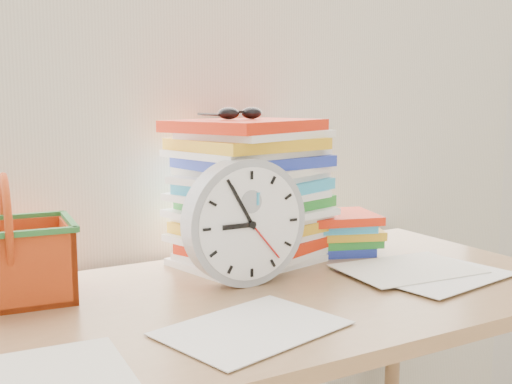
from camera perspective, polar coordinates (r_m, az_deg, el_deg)
curtain at (r=1.60m, az=-7.01°, el=13.95°), size 2.40×0.01×2.50m
desk at (r=1.34m, az=0.02°, el=-12.07°), size 1.40×0.70×0.75m
paper_stack at (r=1.52m, az=-0.32°, el=0.01°), size 0.43×0.38×0.34m
clock at (r=1.35m, az=-1.03°, el=-2.68°), size 0.27×0.05×0.27m
sunglasses at (r=1.51m, az=-1.41°, el=7.01°), size 0.14×0.12×0.03m
book_stack at (r=1.65m, az=6.90°, el=-3.60°), size 0.29×0.25×0.10m
basket at (r=1.33m, az=-21.26°, el=-3.91°), size 0.26×0.22×0.25m
scattered_papers at (r=1.31m, az=0.02°, el=-8.76°), size 1.26×0.42×0.02m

